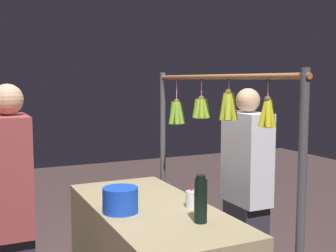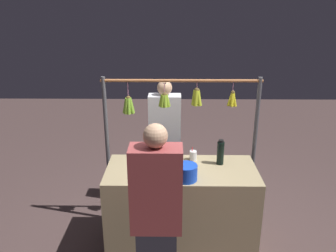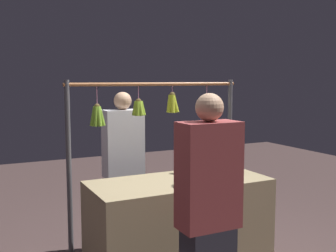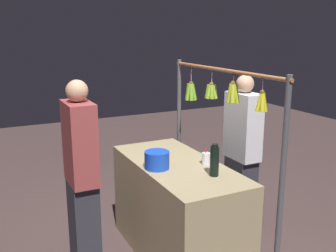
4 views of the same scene
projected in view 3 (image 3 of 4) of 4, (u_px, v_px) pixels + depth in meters
The scene contains 7 objects.
market_counter at pixel (179, 232), 3.55m from camera, with size 1.51×0.68×0.90m, color tan.
display_rack at pixel (153, 136), 3.84m from camera, with size 1.70×0.13×1.74m.
water_bottle at pixel (212, 159), 3.77m from camera, with size 0.07×0.07×0.27m.
blue_bucket at pixel (196, 176), 3.31m from camera, with size 0.21×0.21×0.15m, color blue.
drink_cup at pixel (180, 168), 3.74m from camera, with size 0.08×0.08×0.14m.
vendor_person at pixel (124, 174), 4.17m from camera, with size 0.39×0.21×1.62m.
customer_person at pixel (208, 223), 2.69m from camera, with size 0.40×0.21×1.66m.
Camera 3 is at (1.62, 3.02, 1.75)m, focal length 44.41 mm.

